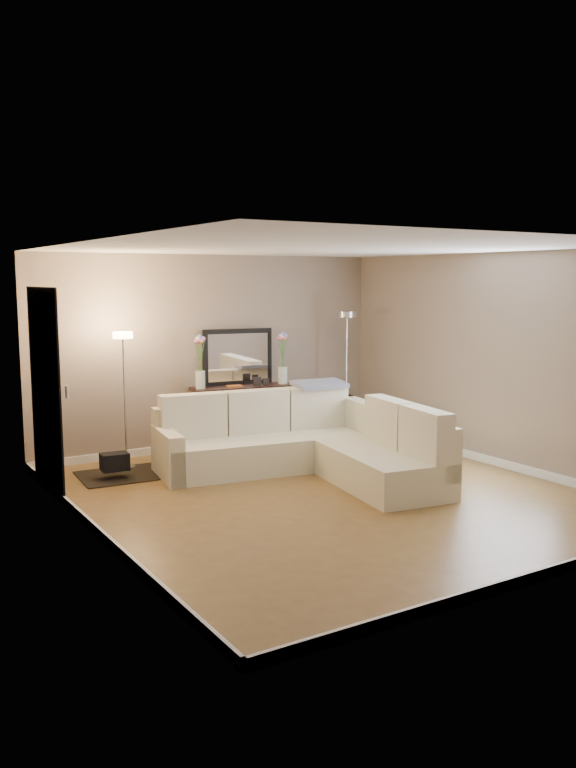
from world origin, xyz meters
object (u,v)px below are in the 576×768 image
sectional_sofa (307,445)px  floor_lamp_lit (124,373)px  console_table (237,414)px  floor_lamp_unlit (346,349)px

sectional_sofa → floor_lamp_lit: size_ratio=1.76×
console_table → floor_lamp_lit: (-1.63, -0.22, 0.69)m
sectional_sofa → floor_lamp_unlit: size_ratio=1.59×
sectional_sofa → floor_lamp_unlit: (1.54, 1.34, 0.95)m
sectional_sofa → console_table: bearing=93.9°
sectional_sofa → floor_lamp_unlit: floor_lamp_unlit is taller
floor_lamp_lit → floor_lamp_unlit: bearing=-0.1°
console_table → floor_lamp_unlit: (1.64, -0.23, 0.81)m
floor_lamp_unlit → console_table: bearing=172.0°
floor_lamp_lit → floor_lamp_unlit: floor_lamp_unlit is taller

